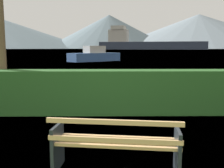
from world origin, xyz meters
name	(u,v)px	position (x,y,z in m)	size (l,w,h in m)	color
water_surface	(109,49)	(0.00, 309.75, 0.00)	(620.00, 620.00, 0.00)	#7A99A8
park_bench	(116,144)	(-0.01, -0.06, 0.43)	(1.91, 0.80, 0.87)	tan
hedge_row	(113,92)	(0.00, 3.52, 0.60)	(13.22, 0.76, 1.20)	#285B23
cargo_ship_large	(143,43)	(34.07, 261.09, 6.58)	(104.70, 40.31, 23.54)	#2D384C
fishing_boat_near	(94,56)	(-2.08, 31.89, 0.74)	(7.05, 6.38, 2.07)	#335693
distant_hills	(101,32)	(-17.00, 580.90, 35.83)	(849.05, 417.52, 74.59)	slate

